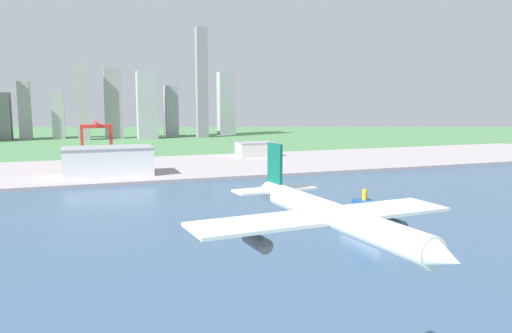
{
  "coord_description": "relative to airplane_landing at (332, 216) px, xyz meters",
  "views": [
    {
      "loc": [
        -67.01,
        80.6,
        58.11
      ],
      "look_at": [
        -10.93,
        239.75,
        34.98
      ],
      "focal_mm": 35.57,
      "sensor_mm": 36.0,
      "label": 1
    }
  ],
  "objects": [
    {
      "name": "ground_plane",
      "position": [
        33.35,
        156.36,
        -41.26
      ],
      "size": [
        2400.0,
        2400.0,
        0.0
      ],
      "primitive_type": "plane",
      "color": "#497B4B"
    },
    {
      "name": "water_bay",
      "position": [
        33.35,
        96.36,
        -41.19
      ],
      "size": [
        840.0,
        360.0,
        0.15
      ],
      "primitive_type": "cube",
      "color": "#385675",
      "rests_on": "ground"
    },
    {
      "name": "airplane_landing",
      "position": [
        0.0,
        0.0,
        0.0
      ],
      "size": [
        41.24,
        44.23,
        12.55
      ],
      "color": "white"
    },
    {
      "name": "warehouse_main",
      "position": [
        -14.22,
        312.03,
        -28.56
      ],
      "size": [
        62.47,
        32.94,
        20.37
      ],
      "color": "white",
      "rests_on": "industrial_pier"
    },
    {
      "name": "distant_skyline",
      "position": [
        -4.88,
        683.3,
        9.04
      ],
      "size": [
        376.39,
        65.59,
        156.71
      ],
      "color": "#9BA1A2",
      "rests_on": "ground"
    },
    {
      "name": "warehouse_annex",
      "position": [
        125.26,
        390.31,
        -32.16
      ],
      "size": [
        34.47,
        22.94,
        13.17
      ],
      "color": "silver",
      "rests_on": "industrial_pier"
    },
    {
      "name": "port_crane_red",
      "position": [
        -19.25,
        372.44,
        -12.45
      ],
      "size": [
        25.25,
        43.47,
        36.11
      ],
      "color": "#B72D23",
      "rests_on": "industrial_pier"
    },
    {
      "name": "industrial_pier",
      "position": [
        33.35,
        346.36,
        -40.01
      ],
      "size": [
        840.0,
        140.0,
        2.5
      ],
      "primitive_type": "cube",
      "color": "#9C9496",
      "rests_on": "ground"
    },
    {
      "name": "ferry_boat",
      "position": [
        80.71,
        119.15,
        -35.92
      ],
      "size": [
        10.29,
        35.51,
        19.02
      ],
      "color": "white",
      "rests_on": "water_bay"
    }
  ]
}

